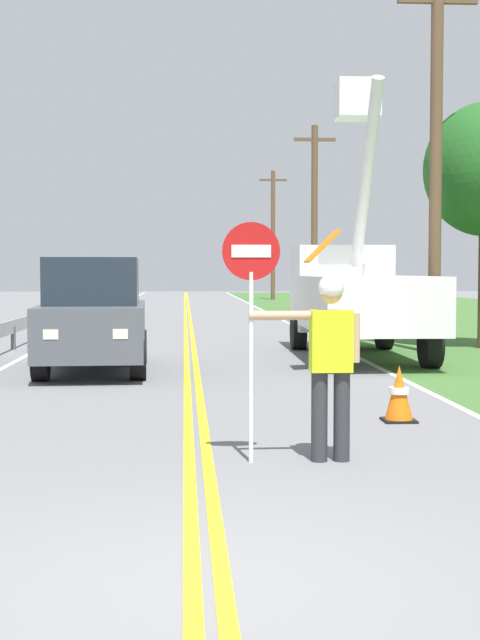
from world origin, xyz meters
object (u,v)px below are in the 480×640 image
object	(u,v)px
stop_sign_paddle	(251,287)
utility_bucket_truck	(355,291)
flagger_worker	(330,355)
traffic_cone_lead	(399,394)
utility_pole_mid	(314,216)
utility_pole_near	(436,157)
oncoming_suv_nearest	(94,314)
utility_pole_far	(273,233)

from	to	relation	value
stop_sign_paddle	utility_bucket_truck	bearing A→B (deg)	74.33
flagger_worker	traffic_cone_lead	distance (m)	2.69
flagger_worker	utility_pole_mid	world-z (taller)	utility_pole_mid
flagger_worker	utility_pole_near	xyz separation A→B (m)	(4.24, 11.55, 3.38)
oncoming_suv_nearest	utility_bucket_truck	bearing A→B (deg)	26.84
utility_bucket_truck	utility_pole_mid	distance (m)	19.76
utility_pole_near	utility_pole_far	xyz separation A→B (m)	(0.18, 39.47, -0.02)
utility_pole_mid	stop_sign_paddle	bearing A→B (deg)	-99.28
oncoming_suv_nearest	traffic_cone_lead	xyz separation A→B (m)	(4.31, -5.94, -0.72)
stop_sign_paddle	utility_pole_far	world-z (taller)	utility_pole_far
stop_sign_paddle	utility_pole_far	bearing A→B (deg)	84.19
utility_bucket_truck	stop_sign_paddle	bearing A→B (deg)	-105.67
utility_pole_mid	flagger_worker	bearing A→B (deg)	-97.87
traffic_cone_lead	utility_pole_mid	bearing A→B (deg)	83.97
utility_bucket_truck	traffic_cone_lead	size ratio (longest dim) A/B	9.76
oncoming_suv_nearest	utility_pole_mid	world-z (taller)	utility_pole_mid
utility_bucket_truck	oncoming_suv_nearest	distance (m)	6.05
oncoming_suv_nearest	flagger_worker	bearing A→B (deg)	-69.47
utility_pole_near	utility_bucket_truck	bearing A→B (deg)	-162.81
utility_pole_far	traffic_cone_lead	distance (m)	49.01
utility_pole_mid	utility_pole_near	bearing A→B (deg)	-89.89
flagger_worker	oncoming_suv_nearest	distance (m)	8.78
utility_bucket_truck	utility_pole_near	xyz separation A→B (m)	(1.94, 0.60, 3.00)
utility_pole_near	stop_sign_paddle	bearing A→B (deg)	-113.44
flagger_worker	utility_pole_near	distance (m)	12.76
utility_pole_far	utility_pole_mid	bearing A→B (deg)	-90.61
stop_sign_paddle	traffic_cone_lead	size ratio (longest dim) A/B	3.33
utility_pole_mid	oncoming_suv_nearest	bearing A→B (deg)	-108.17
utility_pole_mid	utility_bucket_truck	bearing A→B (deg)	-95.58
utility_pole_far	traffic_cone_lead	xyz separation A→B (m)	(-3.19, -48.73, -4.07)
utility_pole_near	flagger_worker	bearing A→B (deg)	-110.17
utility_bucket_truck	traffic_cone_lead	bearing A→B (deg)	-97.04
oncoming_suv_nearest	utility_pole_mid	size ratio (longest dim) A/B	0.57
utility_pole_mid	traffic_cone_lead	world-z (taller)	utility_pole_mid
utility_bucket_truck	utility_pole_mid	size ratio (longest dim) A/B	0.84
stop_sign_paddle	utility_pole_mid	size ratio (longest dim) A/B	0.29
utility_bucket_truck	traffic_cone_lead	xyz separation A→B (m)	(-1.07, -8.66, -1.09)
oncoming_suv_nearest	utility_pole_near	xyz separation A→B (m)	(7.32, 3.32, 3.37)
utility_bucket_truck	utility_pole_near	distance (m)	3.62
flagger_worker	utility_pole_near	size ratio (longest dim) A/B	0.22
utility_pole_near	traffic_cone_lead	size ratio (longest dim) A/B	12.12
traffic_cone_lead	stop_sign_paddle	bearing A→B (deg)	-131.10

